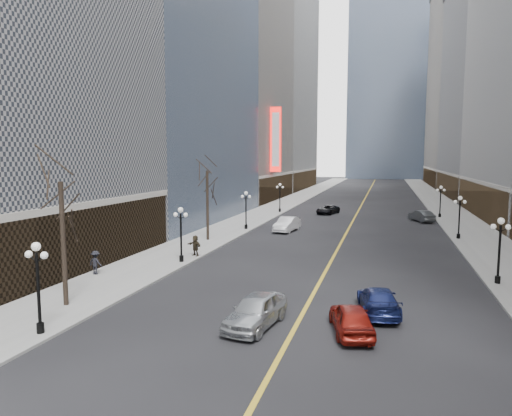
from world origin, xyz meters
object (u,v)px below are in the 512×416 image
Objects in this scene: streetlamp_west_0 at (38,278)px; car_nb_near at (256,311)px; car_nb_far at (328,210)px; streetlamp_east_2 at (460,213)px; streetlamp_west_1 at (181,229)px; car_nb_mid at (287,224)px; car_sb_near at (378,300)px; car_sb_mid at (351,318)px; streetlamp_east_3 at (440,198)px; streetlamp_west_3 at (280,194)px; streetlamp_west_2 at (246,206)px; car_sb_far at (421,216)px; streetlamp_east_1 at (500,244)px.

streetlamp_west_0 reaches higher than car_nb_near.
car_nb_near is at bearing -70.78° from car_nb_far.
car_nb_near is at bearing -114.79° from streetlamp_east_2.
car_nb_far is (7.52, 36.43, -2.22)m from streetlamp_west_1.
car_nb_mid reaches higher than car_sb_near.
streetlamp_west_1 is at bearing -52.24° from car_sb_mid.
streetlamp_west_0 is at bearing -114.41° from streetlamp_east_3.
car_nb_near is (-13.80, -29.88, -2.06)m from streetlamp_east_2.
streetlamp_west_3 is at bearing -78.77° from car_sb_near.
streetlamp_west_2 is at bearing -166.87° from car_nb_mid.
car_nb_far is 1.10× the size of car_sb_mid.
streetlamp_west_2 is 0.92× the size of car_nb_far.
streetlamp_east_3 is at bearing -114.89° from car_sb_mid.
car_sb_far is at bearing -12.20° from streetlamp_west_3.
car_nb_far is at bearing 131.11° from streetlamp_east_2.
car_nb_far is at bearing -95.74° from car_sb_mid.
car_nb_near is (9.80, 4.12, -2.06)m from streetlamp_west_0.
car_sb_mid is 43.39m from car_sb_far.
car_nb_far is at bearing 89.95° from car_nb_mid.
car_nb_far is 0.98× the size of car_sb_near.
car_nb_mid is 1.09× the size of car_sb_far.
car_nb_near is at bearing 24.14° from car_sb_near.
streetlamp_east_3 and streetlamp_west_1 have the same top height.
car_nb_near is at bearing 51.01° from car_sb_far.
car_sb_mid is at bearing -38.07° from streetlamp_west_1.
car_sb_mid is at bearing -63.61° from streetlamp_west_2.
car_nb_near is at bearing -78.43° from streetlamp_west_3.
streetlamp_west_0 is at bearing 18.22° from car_sb_near.
streetlamp_west_3 is at bearing 110.45° from car_nb_near.
streetlamp_west_2 is at bearing 142.67° from streetlamp_east_1.
car_sb_near is (10.92, -26.42, -0.12)m from car_nb_mid.
streetlamp_west_3 is (-23.60, 36.00, 0.00)m from streetlamp_east_1.
streetlamp_east_1 is 23.60m from streetlamp_west_1.
streetlamp_west_3 is at bearing 123.25° from streetlamp_east_1.
streetlamp_east_1 and streetlamp_west_2 have the same top height.
streetlamp_west_1 is at bearing -35.33° from car_sb_near.
streetlamp_east_3 is at bearing 51.37° from car_nb_mid.
car_nb_mid is at bearing 14.72° from car_sb_far.
streetlamp_west_1 is at bearing -142.67° from streetlamp_east_2.
car_sb_far is (20.80, -4.50, -2.12)m from streetlamp_west_3.
streetlamp_east_2 is at bearing 76.95° from car_sb_far.
streetlamp_west_1 is (-23.60, -36.00, 0.00)m from streetlamp_east_3.
streetlamp_east_1 is 0.92× the size of car_nb_far.
streetlamp_west_0 reaches higher than car_sb_far.
streetlamp_east_2 is at bearing -121.14° from car_sb_mid.
streetlamp_east_1 is at bearing -37.33° from streetlamp_west_2.
car_nb_mid is 1.02× the size of car_sb_near.
streetlamp_east_3 is 1.01× the size of car_sb_mid.
streetlamp_west_3 is at bearing 90.00° from streetlamp_west_2.
car_nb_mid is at bearing 178.67° from streetlamp_east_2.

